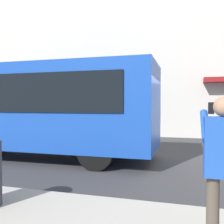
% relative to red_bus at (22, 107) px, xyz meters
% --- Properties ---
extents(ground_plane, '(60.00, 60.00, 0.00)m').
position_rel_red_bus_xyz_m(ground_plane, '(-4.91, -0.19, -1.68)').
color(ground_plane, '#38383A').
extents(building_facade_far, '(28.00, 1.55, 12.00)m').
position_rel_red_bus_xyz_m(building_facade_far, '(-4.92, -6.99, 4.30)').
color(building_facade_far, beige).
rests_on(building_facade_far, ground_plane).
extents(red_bus, '(9.05, 2.54, 3.08)m').
position_rel_red_bus_xyz_m(red_bus, '(0.00, 0.00, 0.00)').
color(red_bus, '#1947AD').
rests_on(red_bus, ground_plane).
extents(pedestrian_photographer, '(0.53, 0.52, 1.70)m').
position_rel_red_bus_xyz_m(pedestrian_photographer, '(-5.73, 4.53, -0.54)').
color(pedestrian_photographer, '#4C4238').
rests_on(pedestrian_photographer, sidewalk_curb).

